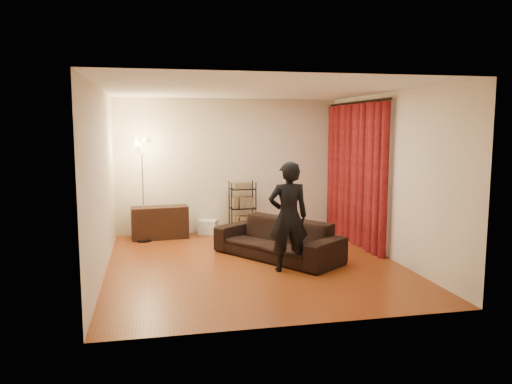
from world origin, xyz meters
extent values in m
plane|color=brown|center=(0.00, 0.00, 0.00)|extent=(5.00, 5.00, 0.00)
plane|color=white|center=(0.00, 0.00, 2.70)|extent=(5.00, 5.00, 0.00)
plane|color=beige|center=(0.00, 2.50, 1.35)|extent=(5.00, 0.00, 5.00)
plane|color=beige|center=(0.00, -2.50, 1.35)|extent=(5.00, 0.00, 5.00)
plane|color=beige|center=(-2.25, 0.00, 1.35)|extent=(0.00, 5.00, 5.00)
plane|color=beige|center=(2.25, 0.00, 1.35)|extent=(0.00, 5.00, 5.00)
cylinder|color=black|center=(2.15, 1.12, 2.58)|extent=(0.04, 2.65, 0.04)
imported|color=black|center=(0.45, 0.26, 0.32)|extent=(1.96, 2.26, 0.63)
imported|color=black|center=(0.43, -0.47, 0.82)|extent=(0.62, 0.42, 1.65)
cube|color=black|center=(-1.41, 2.13, 0.31)|extent=(1.09, 0.49, 0.62)
camera|label=1|loc=(-1.54, -7.49, 2.16)|focal=35.00mm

